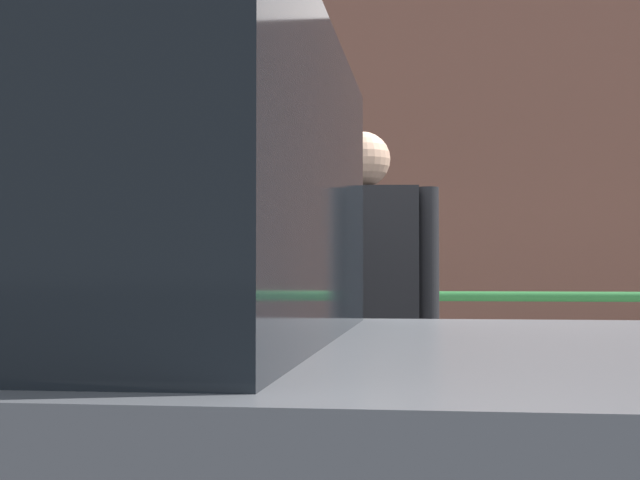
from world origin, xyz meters
The scene contains 4 objects.
parking_meter centered at (-0.21, 0.38, 1.29)m, with size 0.18×0.19×1.55m.
pedestrian_at_meter centered at (0.24, 0.45, 1.10)m, with size 0.61×0.53×1.66m.
background_railing centered at (0.00, 2.38, 0.86)m, with size 24.06×0.06×0.98m.
backdrop_wall centered at (0.00, 4.73, 1.80)m, with size 32.00×0.50×3.59m, color brown.
Camera 1 is at (0.54, -3.25, 1.26)m, focal length 52.28 mm.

